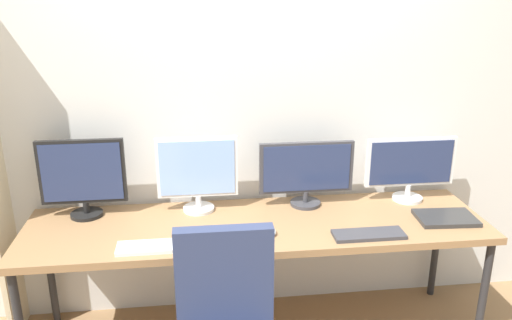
{
  "coord_description": "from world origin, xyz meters",
  "views": [
    {
      "loc": [
        -0.32,
        -1.97,
        1.99
      ],
      "look_at": [
        0.0,
        0.65,
        1.09
      ],
      "focal_mm": 36.33,
      "sensor_mm": 36.0,
      "label": 1
    }
  ],
  "objects": [
    {
      "name": "desk",
      "position": [
        0.0,
        0.6,
        0.69
      ],
      "size": [
        2.54,
        0.68,
        0.74
      ],
      "color": "#936D47",
      "rests_on": "ground_plane"
    },
    {
      "name": "computer_mouse",
      "position": [
        0.05,
        0.45,
        0.76
      ],
      "size": [
        0.06,
        0.1,
        0.03
      ],
      "primitive_type": "ellipsoid",
      "color": "silver",
      "rests_on": "desk"
    },
    {
      "name": "wall_back",
      "position": [
        0.0,
        1.02,
        1.3
      ],
      "size": [
        4.94,
        0.1,
        2.6
      ],
      "color": "silver",
      "rests_on": "ground_plane"
    },
    {
      "name": "laptop_closed",
      "position": [
        1.05,
        0.51,
        0.75
      ],
      "size": [
        0.33,
        0.24,
        0.02
      ],
      "primitive_type": "cube",
      "rotation": [
        0.0,
        0.0,
        -0.06
      ],
      "color": "#2D2D2D",
      "rests_on": "desk"
    },
    {
      "name": "monitor_far_left",
      "position": [
        -0.95,
        0.81,
        0.98
      ],
      "size": [
        0.47,
        0.18,
        0.45
      ],
      "color": "black",
      "rests_on": "desk"
    },
    {
      "name": "monitor_center_left",
      "position": [
        -0.32,
        0.81,
        0.98
      ],
      "size": [
        0.46,
        0.18,
        0.44
      ],
      "color": "silver",
      "rests_on": "desk"
    },
    {
      "name": "keyboard_right",
      "position": [
        0.56,
        0.37,
        0.75
      ],
      "size": [
        0.38,
        0.13,
        0.02
      ],
      "primitive_type": "cube",
      "color": "#38383D",
      "rests_on": "desk"
    },
    {
      "name": "monitor_center_right",
      "position": [
        0.32,
        0.81,
        0.95
      ],
      "size": [
        0.56,
        0.18,
        0.39
      ],
      "color": "#38383D",
      "rests_on": "desk"
    },
    {
      "name": "keyboard_left",
      "position": [
        -0.56,
        0.37,
        0.75
      ],
      "size": [
        0.34,
        0.13,
        0.02
      ],
      "primitive_type": "cube",
      "color": "silver",
      "rests_on": "desk"
    },
    {
      "name": "monitor_far_right",
      "position": [
        0.95,
        0.81,
        0.96
      ],
      "size": [
        0.55,
        0.18,
        0.39
      ],
      "color": "silver",
      "rests_on": "desk"
    }
  ]
}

